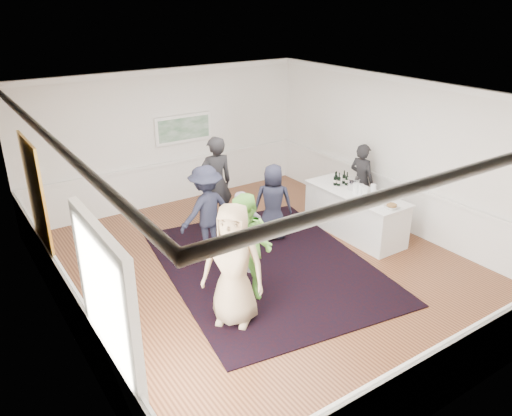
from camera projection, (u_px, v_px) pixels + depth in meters
floor at (265, 269)px, 9.26m from camera, size 8.00×8.00×0.00m
ceiling at (266, 96)px, 8.00m from camera, size 7.00×8.00×0.02m
wall_left at (56, 240)px, 6.83m from camera, size 0.02×8.00×3.20m
wall_right at (402, 155)px, 10.43m from camera, size 0.02×8.00×3.20m
wall_back at (168, 138)px, 11.68m from camera, size 7.00×0.02×3.20m
wall_front at (470, 295)px, 5.58m from camera, size 7.00×0.02×3.20m
wainscoting at (265, 245)px, 9.06m from camera, size 7.00×8.00×1.00m
mirror at (36, 196)px, 7.77m from camera, size 0.05×1.25×1.85m
doorway at (108, 318)px, 5.49m from camera, size 0.10×1.78×2.56m
landscape_painting at (184, 129)px, 11.77m from camera, size 1.44×0.06×0.66m
area_rug at (267, 266)px, 9.36m from camera, size 4.20×5.14×0.02m
serving_table at (355, 213)px, 10.47m from camera, size 0.88×2.33×0.94m
bartender at (361, 181)px, 11.18m from camera, size 0.49×0.67×1.70m
guest_tan at (233, 265)px, 7.43m from camera, size 1.11×1.13×1.97m
guest_green at (247, 248)px, 8.08m from camera, size 1.07×1.13×1.83m
guest_lilac at (243, 234)px, 8.84m from camera, size 0.99×0.55×1.59m
guest_dark_a at (206, 210)px, 9.57m from camera, size 1.23×0.82×1.78m
guest_dark_b at (216, 183)px, 10.57m from camera, size 0.79×0.56×2.03m
guest_navy at (273, 202)px, 10.17m from camera, size 0.92×0.88×1.59m
wine_bottles at (340, 178)px, 10.62m from camera, size 0.31×0.24×0.31m
juice_pitchers at (367, 191)px, 10.04m from camera, size 0.37×0.66×0.24m
ice_bucket at (353, 184)px, 10.39m from camera, size 0.26×0.26×0.25m
nut_bowl at (392, 206)px, 9.51m from camera, size 0.28×0.28×0.08m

